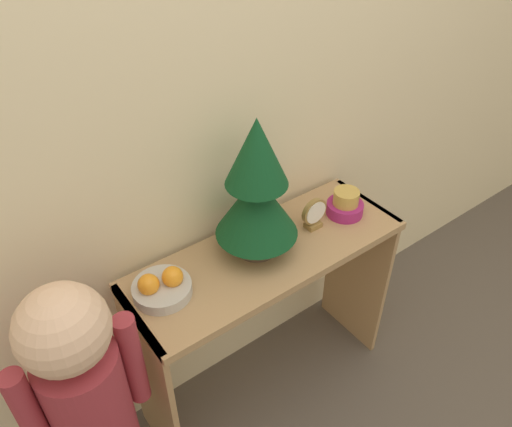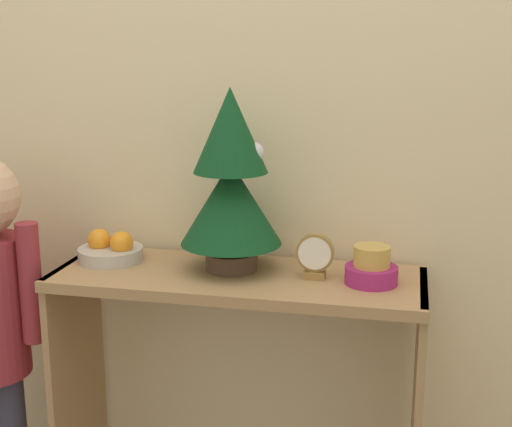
# 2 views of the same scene
# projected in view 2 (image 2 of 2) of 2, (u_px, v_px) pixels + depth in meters

# --- Properties ---
(back_wall) EXTENTS (7.00, 0.05, 2.50)m
(back_wall) POSITION_uv_depth(u_px,v_px,m) (255.00, 86.00, 2.04)
(back_wall) COLOR beige
(back_wall) RESTS_ON ground_plane
(console_table) EXTENTS (1.01, 0.36, 0.76)m
(console_table) POSITION_uv_depth(u_px,v_px,m) (238.00, 339.00, 1.98)
(console_table) COLOR tan
(console_table) RESTS_ON ground_plane
(mini_tree) EXTENTS (0.28, 0.28, 0.50)m
(mini_tree) POSITION_uv_depth(u_px,v_px,m) (231.00, 181.00, 1.91)
(mini_tree) COLOR #4C3828
(mini_tree) RESTS_ON console_table
(fruit_bowl) EXTENTS (0.19, 0.19, 0.09)m
(fruit_bowl) POSITION_uv_depth(u_px,v_px,m) (111.00, 250.00, 2.04)
(fruit_bowl) COLOR #B7B2A8
(fruit_bowl) RESTS_ON console_table
(singing_bowl) EXTENTS (0.14, 0.14, 0.10)m
(singing_bowl) POSITION_uv_depth(u_px,v_px,m) (371.00, 268.00, 1.85)
(singing_bowl) COLOR #9E2366
(singing_bowl) RESTS_ON console_table
(desk_clock) EXTENTS (0.10, 0.04, 0.12)m
(desk_clock) POSITION_uv_depth(u_px,v_px,m) (315.00, 257.00, 1.88)
(desk_clock) COLOR olive
(desk_clock) RESTS_ON console_table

